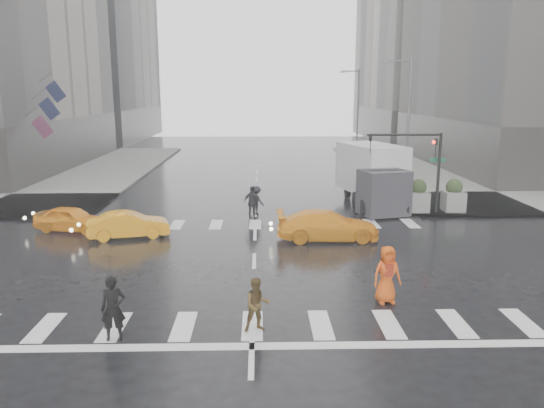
{
  "coord_description": "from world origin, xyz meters",
  "views": [
    {
      "loc": [
        0.23,
        -20.37,
        6.69
      ],
      "look_at": [
        0.76,
        2.0,
        1.91
      ],
      "focal_mm": 35.0,
      "sensor_mm": 36.0,
      "label": 1
    }
  ],
  "objects_px": {
    "traffic_signal_pole": "(421,157)",
    "pedestrian_brown": "(257,305)",
    "pedestrian_orange": "(387,274)",
    "taxi_mid": "(129,225)",
    "box_truck": "(374,175)",
    "taxi_front": "(71,219)"
  },
  "relations": [
    {
      "from": "pedestrian_brown",
      "to": "box_truck",
      "type": "xyz_separation_m",
      "value": [
        6.81,
        16.45,
        1.13
      ]
    },
    {
      "from": "taxi_front",
      "to": "box_truck",
      "type": "xyz_separation_m",
      "value": [
        15.9,
        5.23,
        1.31
      ]
    },
    {
      "from": "pedestrian_brown",
      "to": "pedestrian_orange",
      "type": "relative_size",
      "value": 0.83
    },
    {
      "from": "traffic_signal_pole",
      "to": "pedestrian_brown",
      "type": "bearing_deg",
      "value": -121.71
    },
    {
      "from": "pedestrian_orange",
      "to": "taxi_mid",
      "type": "relative_size",
      "value": 0.51
    },
    {
      "from": "box_truck",
      "to": "traffic_signal_pole",
      "type": "bearing_deg",
      "value": -61.46
    },
    {
      "from": "traffic_signal_pole",
      "to": "pedestrian_brown",
      "type": "height_order",
      "value": "traffic_signal_pole"
    },
    {
      "from": "taxi_mid",
      "to": "taxi_front",
      "type": "bearing_deg",
      "value": 53.71
    },
    {
      "from": "pedestrian_brown",
      "to": "box_truck",
      "type": "height_order",
      "value": "box_truck"
    },
    {
      "from": "traffic_signal_pole",
      "to": "pedestrian_brown",
      "type": "relative_size",
      "value": 2.88
    },
    {
      "from": "taxi_front",
      "to": "box_truck",
      "type": "relative_size",
      "value": 0.53
    },
    {
      "from": "traffic_signal_pole",
      "to": "taxi_mid",
      "type": "bearing_deg",
      "value": -163.64
    },
    {
      "from": "traffic_signal_pole",
      "to": "taxi_front",
      "type": "relative_size",
      "value": 1.26
    },
    {
      "from": "traffic_signal_pole",
      "to": "pedestrian_orange",
      "type": "height_order",
      "value": "traffic_signal_pole"
    },
    {
      "from": "pedestrian_orange",
      "to": "taxi_front",
      "type": "bearing_deg",
      "value": 135.07
    },
    {
      "from": "taxi_front",
      "to": "box_truck",
      "type": "distance_m",
      "value": 16.79
    },
    {
      "from": "taxi_front",
      "to": "taxi_mid",
      "type": "height_order",
      "value": "taxi_mid"
    },
    {
      "from": "traffic_signal_pole",
      "to": "box_truck",
      "type": "bearing_deg",
      "value": 134.06
    },
    {
      "from": "pedestrian_orange",
      "to": "box_truck",
      "type": "height_order",
      "value": "box_truck"
    },
    {
      "from": "pedestrian_brown",
      "to": "taxi_mid",
      "type": "xyz_separation_m",
      "value": [
        -6.01,
        9.97,
        -0.17
      ]
    },
    {
      "from": "pedestrian_brown",
      "to": "taxi_mid",
      "type": "distance_m",
      "value": 11.64
    },
    {
      "from": "traffic_signal_pole",
      "to": "taxi_mid",
      "type": "distance_m",
      "value": 15.72
    }
  ]
}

